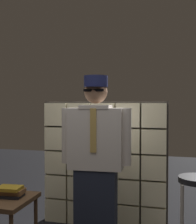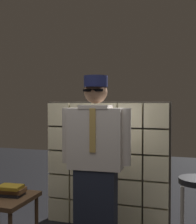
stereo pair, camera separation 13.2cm
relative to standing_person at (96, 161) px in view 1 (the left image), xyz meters
The scene contains 5 objects.
glass_block_wall 0.67m from the standing_person, 97.49° to the left, with size 1.48×0.10×1.48m.
standing_person is the anchor object (origin of this frame).
side_table 0.94m from the standing_person, 157.26° to the right, with size 0.52×0.52×0.57m.
book_stack 0.83m from the standing_person, 158.81° to the right, with size 0.25×0.20×0.10m.
coffee_mug 0.83m from the standing_person, 157.74° to the right, with size 0.13×0.08×0.09m.
Camera 1 is at (0.82, -2.22, 1.43)m, focal length 47.70 mm.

